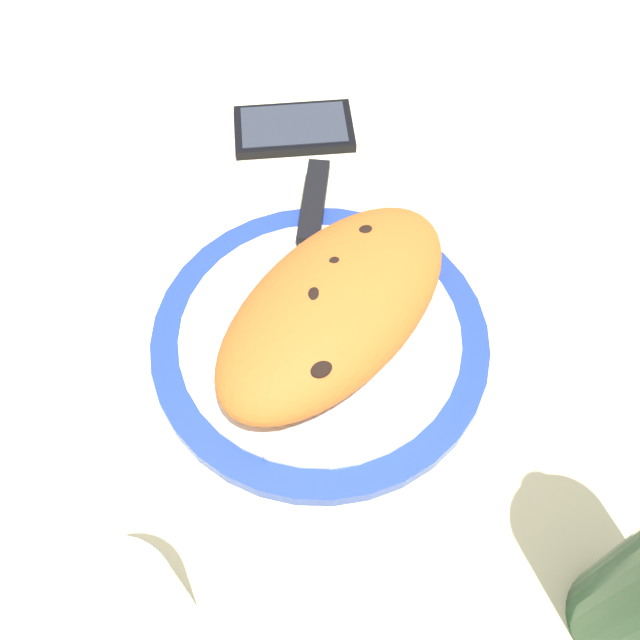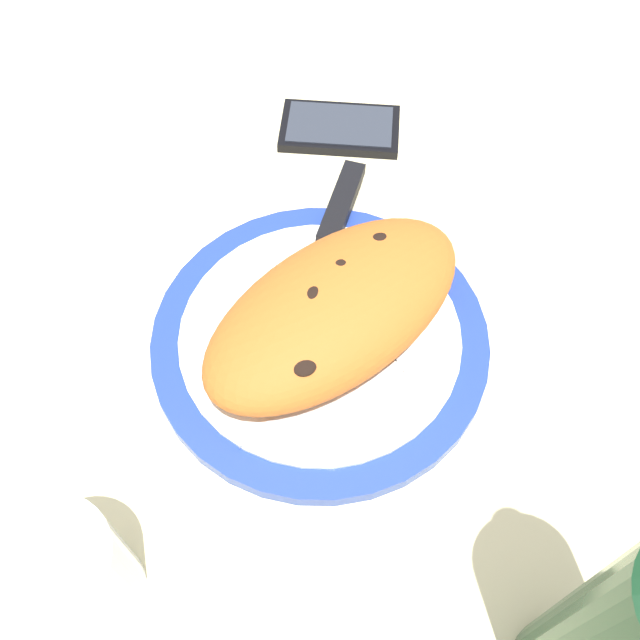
% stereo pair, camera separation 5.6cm
% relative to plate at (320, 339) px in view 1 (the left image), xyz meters
% --- Properties ---
extents(ground_plane, '(1.50, 1.50, 0.03)m').
position_rel_plate_xyz_m(ground_plane, '(0.00, 0.00, -0.02)').
color(ground_plane, beige).
extents(plate, '(0.28, 0.28, 0.02)m').
position_rel_plate_xyz_m(plate, '(0.00, 0.00, 0.00)').
color(plate, '#233D99').
rests_on(plate, ground_plane).
extents(calzone, '(0.24, 0.13, 0.06)m').
position_rel_plate_xyz_m(calzone, '(0.01, -0.01, 0.04)').
color(calzone, '#C16023').
rests_on(calzone, plate).
extents(fork, '(0.18, 0.05, 0.00)m').
position_rel_plate_xyz_m(fork, '(-0.00, -0.06, 0.01)').
color(fork, silver).
rests_on(fork, plate).
extents(knife, '(0.20, 0.15, 0.01)m').
position_rel_plate_xyz_m(knife, '(0.07, 0.08, 0.01)').
color(knife, silver).
rests_on(knife, plate).
extents(smartphone, '(0.13, 0.13, 0.01)m').
position_rel_plate_xyz_m(smartphone, '(0.17, 0.19, -0.00)').
color(smartphone, black).
rests_on(smartphone, ground_plane).
extents(water_glass, '(0.08, 0.08, 0.10)m').
position_rel_plate_xyz_m(water_glass, '(-0.25, -0.06, 0.03)').
color(water_glass, silver).
rests_on(water_glass, ground_plane).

